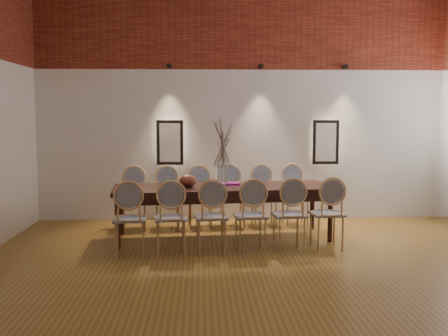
{
  "coord_description": "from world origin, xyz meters",
  "views": [
    {
      "loc": [
        -0.79,
        -5.25,
        1.76
      ],
      "look_at": [
        -0.48,
        1.69,
        1.05
      ],
      "focal_mm": 42.0,
      "sensor_mm": 36.0,
      "label": 1
    }
  ],
  "objects_px": {
    "dining_table": "(223,212)",
    "book": "(230,184)",
    "chair_near_a": "(130,219)",
    "chair_near_b": "(171,218)",
    "chair_far_f": "(295,196)",
    "chair_far_e": "(264,196)",
    "bowl": "(188,181)",
    "chair_far_d": "(232,197)",
    "chair_far_c": "(200,198)",
    "vase": "(222,176)",
    "chair_near_f": "(327,214)",
    "chair_near_c": "(211,217)",
    "chair_near_d": "(250,216)",
    "chair_near_e": "(289,215)",
    "chair_far_b": "(167,198)",
    "chair_far_a": "(134,199)"
  },
  "relations": [
    {
      "from": "chair_near_b",
      "to": "chair_far_b",
      "type": "xyz_separation_m",
      "value": [
        -0.14,
        1.53,
        0.0
      ]
    },
    {
      "from": "chair_near_a",
      "to": "chair_far_b",
      "type": "xyz_separation_m",
      "value": [
        0.37,
        1.58,
        0.0
      ]
    },
    {
      "from": "chair_near_c",
      "to": "chair_near_e",
      "type": "height_order",
      "value": "same"
    },
    {
      "from": "chair_far_a",
      "to": "chair_far_e",
      "type": "distance_m",
      "value": 2.03
    },
    {
      "from": "chair_near_b",
      "to": "chair_far_f",
      "type": "xyz_separation_m",
      "value": [
        1.89,
        1.72,
        0.0
      ]
    },
    {
      "from": "chair_near_d",
      "to": "vase",
      "type": "height_order",
      "value": "vase"
    },
    {
      "from": "chair_near_f",
      "to": "chair_far_a",
      "type": "xyz_separation_m",
      "value": [
        -2.67,
        1.3,
        0.0
      ]
    },
    {
      "from": "vase",
      "to": "chair_near_a",
      "type": "bearing_deg",
      "value": -143.47
    },
    {
      "from": "chair_far_b",
      "to": "chair_far_f",
      "type": "bearing_deg",
      "value": -180.0
    },
    {
      "from": "chair_far_d",
      "to": "chair_far_e",
      "type": "height_order",
      "value": "same"
    },
    {
      "from": "dining_table",
      "to": "chair_far_c",
      "type": "height_order",
      "value": "chair_far_c"
    },
    {
      "from": "dining_table",
      "to": "book",
      "type": "distance_m",
      "value": 0.43
    },
    {
      "from": "chair_near_a",
      "to": "chair_near_d",
      "type": "xyz_separation_m",
      "value": [
        1.52,
        0.14,
        0.0
      ]
    },
    {
      "from": "chair_near_d",
      "to": "chair_far_f",
      "type": "height_order",
      "value": "same"
    },
    {
      "from": "chair_near_f",
      "to": "chair_far_e",
      "type": "bearing_deg",
      "value": 108.27
    },
    {
      "from": "book",
      "to": "bowl",
      "type": "bearing_deg",
      "value": -157.99
    },
    {
      "from": "chair_near_a",
      "to": "vase",
      "type": "relative_size",
      "value": 3.13
    },
    {
      "from": "chair_near_d",
      "to": "chair_near_f",
      "type": "distance_m",
      "value": 1.02
    },
    {
      "from": "dining_table",
      "to": "chair_far_b",
      "type": "relative_size",
      "value": 3.25
    },
    {
      "from": "chair_near_c",
      "to": "chair_near_e",
      "type": "distance_m",
      "value": 1.02
    },
    {
      "from": "chair_near_a",
      "to": "chair_far_c",
      "type": "distance_m",
      "value": 1.85
    },
    {
      "from": "vase",
      "to": "book",
      "type": "relative_size",
      "value": 1.15
    },
    {
      "from": "vase",
      "to": "book",
      "type": "distance_m",
      "value": 0.23
    },
    {
      "from": "bowl",
      "to": "chair_far_f",
      "type": "bearing_deg",
      "value": 30.15
    },
    {
      "from": "chair_near_f",
      "to": "book",
      "type": "xyz_separation_m",
      "value": [
        -1.23,
        0.8,
        0.3
      ]
    },
    {
      "from": "chair_near_f",
      "to": "chair_far_a",
      "type": "bearing_deg",
      "value": 148.79
    },
    {
      "from": "chair_near_c",
      "to": "chair_far_e",
      "type": "relative_size",
      "value": 1.0
    },
    {
      "from": "chair_far_d",
      "to": "book",
      "type": "xyz_separation_m",
      "value": [
        -0.07,
        -0.64,
        0.3
      ]
    },
    {
      "from": "chair_far_e",
      "to": "book",
      "type": "distance_m",
      "value": 0.95
    },
    {
      "from": "chair_far_a",
      "to": "chair_far_d",
      "type": "distance_m",
      "value": 1.53
    },
    {
      "from": "dining_table",
      "to": "book",
      "type": "bearing_deg",
      "value": 47.97
    },
    {
      "from": "chair_near_b",
      "to": "chair_far_e",
      "type": "distance_m",
      "value": 2.17
    },
    {
      "from": "dining_table",
      "to": "bowl",
      "type": "height_order",
      "value": "bowl"
    },
    {
      "from": "chair_near_e",
      "to": "chair_far_a",
      "type": "height_order",
      "value": "same"
    },
    {
      "from": "chair_near_d",
      "to": "chair_far_f",
      "type": "relative_size",
      "value": 1.0
    },
    {
      "from": "bowl",
      "to": "chair_near_d",
      "type": "bearing_deg",
      "value": -38.62
    },
    {
      "from": "chair_far_b",
      "to": "bowl",
      "type": "xyz_separation_m",
      "value": [
        0.34,
        -0.79,
        0.37
      ]
    },
    {
      "from": "chair_near_f",
      "to": "chair_far_f",
      "type": "distance_m",
      "value": 1.54
    },
    {
      "from": "dining_table",
      "to": "chair_far_d",
      "type": "bearing_deg",
      "value": 71.73
    },
    {
      "from": "chair_far_c",
      "to": "vase",
      "type": "xyz_separation_m",
      "value": [
        0.32,
        -0.74,
        0.43
      ]
    },
    {
      "from": "dining_table",
      "to": "chair_near_a",
      "type": "xyz_separation_m",
      "value": [
        -1.2,
        -0.88,
        0.09
      ]
    },
    {
      "from": "vase",
      "to": "book",
      "type": "xyz_separation_m",
      "value": [
        0.11,
        0.15,
        -0.14
      ]
    },
    {
      "from": "chair_far_e",
      "to": "bowl",
      "type": "distance_m",
      "value": 1.55
    },
    {
      "from": "chair_far_c",
      "to": "bowl",
      "type": "xyz_separation_m",
      "value": [
        -0.16,
        -0.84,
        0.37
      ]
    },
    {
      "from": "chair_near_b",
      "to": "bowl",
      "type": "height_order",
      "value": "chair_near_b"
    },
    {
      "from": "vase",
      "to": "bowl",
      "type": "distance_m",
      "value": 0.5
    },
    {
      "from": "chair_near_b",
      "to": "book",
      "type": "height_order",
      "value": "chair_near_b"
    },
    {
      "from": "chair_near_a",
      "to": "chair_near_e",
      "type": "distance_m",
      "value": 2.03
    },
    {
      "from": "chair_far_c",
      "to": "chair_far_d",
      "type": "bearing_deg",
      "value": -180.0
    },
    {
      "from": "chair_far_a",
      "to": "chair_far_b",
      "type": "height_order",
      "value": "same"
    }
  ]
}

